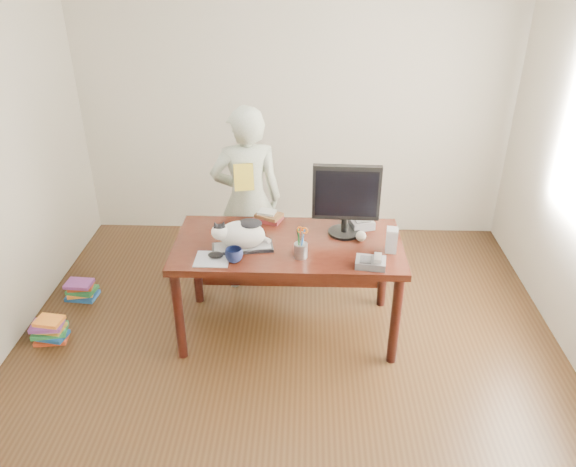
{
  "coord_description": "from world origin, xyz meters",
  "views": [
    {
      "loc": [
        0.12,
        -2.83,
        2.68
      ],
      "look_at": [
        0.0,
        0.55,
        0.85
      ],
      "focal_mm": 35.0,
      "sensor_mm": 36.0,
      "label": 1
    }
  ],
  "objects_px": {
    "speaker": "(392,240)",
    "calculator": "(360,221)",
    "mouse": "(216,255)",
    "book_pile_b": "(81,290)",
    "person": "(247,201)",
    "book_pile_a": "(50,330)",
    "pen_cup": "(301,249)",
    "baseball": "(361,236)",
    "desk": "(289,255)",
    "phone": "(371,262)",
    "monitor": "(346,197)",
    "keyboard": "(243,247)",
    "cat": "(240,234)",
    "book_stack": "(268,217)",
    "coffee_mug": "(234,255)"
  },
  "relations": [
    {
      "from": "pen_cup",
      "to": "mouse",
      "type": "bearing_deg",
      "value": -176.71
    },
    {
      "from": "monitor",
      "to": "keyboard",
      "type": "bearing_deg",
      "value": -160.06
    },
    {
      "from": "desk",
      "to": "baseball",
      "type": "bearing_deg",
      "value": -3.53
    },
    {
      "from": "monitor",
      "to": "person",
      "type": "height_order",
      "value": "person"
    },
    {
      "from": "book_stack",
      "to": "calculator",
      "type": "height_order",
      "value": "book_stack"
    },
    {
      "from": "person",
      "to": "cat",
      "type": "bearing_deg",
      "value": 80.31
    },
    {
      "from": "keyboard",
      "to": "cat",
      "type": "height_order",
      "value": "cat"
    },
    {
      "from": "cat",
      "to": "coffee_mug",
      "type": "bearing_deg",
      "value": -108.15
    },
    {
      "from": "cat",
      "to": "person",
      "type": "bearing_deg",
      "value": 82.56
    },
    {
      "from": "speaker",
      "to": "person",
      "type": "relative_size",
      "value": 0.11
    },
    {
      "from": "phone",
      "to": "person",
      "type": "relative_size",
      "value": 0.14
    },
    {
      "from": "mouse",
      "to": "baseball",
      "type": "bearing_deg",
      "value": 15.45
    },
    {
      "from": "phone",
      "to": "cat",
      "type": "bearing_deg",
      "value": 176.14
    },
    {
      "from": "calculator",
      "to": "book_stack",
      "type": "bearing_deg",
      "value": 159.51
    },
    {
      "from": "cat",
      "to": "baseball",
      "type": "bearing_deg",
      "value": 0.59
    },
    {
      "from": "monitor",
      "to": "book_pile_b",
      "type": "height_order",
      "value": "monitor"
    },
    {
      "from": "keyboard",
      "to": "baseball",
      "type": "bearing_deg",
      "value": 0.46
    },
    {
      "from": "coffee_mug",
      "to": "book_pile_b",
      "type": "xyz_separation_m",
      "value": [
        -1.37,
        0.62,
        -0.72
      ]
    },
    {
      "from": "monitor",
      "to": "coffee_mug",
      "type": "distance_m",
      "value": 0.88
    },
    {
      "from": "pen_cup",
      "to": "mouse",
      "type": "height_order",
      "value": "pen_cup"
    },
    {
      "from": "cat",
      "to": "book_pile_a",
      "type": "relative_size",
      "value": 1.5
    },
    {
      "from": "coffee_mug",
      "to": "book_pile_a",
      "type": "relative_size",
      "value": 0.44
    },
    {
      "from": "coffee_mug",
      "to": "person",
      "type": "bearing_deg",
      "value": 90.12
    },
    {
      "from": "cat",
      "to": "book_pile_b",
      "type": "distance_m",
      "value": 1.67
    },
    {
      "from": "person",
      "to": "book_pile_b",
      "type": "xyz_separation_m",
      "value": [
        -1.37,
        -0.28,
        -0.71
      ]
    },
    {
      "from": "mouse",
      "to": "phone",
      "type": "relative_size",
      "value": 0.49
    },
    {
      "from": "book_pile_a",
      "to": "keyboard",
      "type": "bearing_deg",
      "value": 4.06
    },
    {
      "from": "cat",
      "to": "book_pile_a",
      "type": "bearing_deg",
      "value": 174.4
    },
    {
      "from": "keyboard",
      "to": "phone",
      "type": "xyz_separation_m",
      "value": [
        0.86,
        -0.19,
        0.02
      ]
    },
    {
      "from": "baseball",
      "to": "person",
      "type": "bearing_deg",
      "value": 145.95
    },
    {
      "from": "desk",
      "to": "phone",
      "type": "height_order",
      "value": "phone"
    },
    {
      "from": "pen_cup",
      "to": "book_stack",
      "type": "distance_m",
      "value": 0.59
    },
    {
      "from": "desk",
      "to": "speaker",
      "type": "xyz_separation_m",
      "value": [
        0.7,
        -0.17,
        0.23
      ]
    },
    {
      "from": "baseball",
      "to": "pen_cup",
      "type": "bearing_deg",
      "value": -150.15
    },
    {
      "from": "mouse",
      "to": "book_pile_a",
      "type": "xyz_separation_m",
      "value": [
        -1.27,
        0.03,
        -0.69
      ]
    },
    {
      "from": "pen_cup",
      "to": "phone",
      "type": "xyz_separation_m",
      "value": [
        0.46,
        -0.1,
        -0.03
      ]
    },
    {
      "from": "pen_cup",
      "to": "book_pile_b",
      "type": "xyz_separation_m",
      "value": [
        -1.81,
        0.54,
        -0.74
      ]
    },
    {
      "from": "person",
      "to": "baseball",
      "type": "bearing_deg",
      "value": 134.18
    },
    {
      "from": "book_pile_a",
      "to": "pen_cup",
      "type": "bearing_deg",
      "value": 0.19
    },
    {
      "from": "coffee_mug",
      "to": "speaker",
      "type": "bearing_deg",
      "value": 9.38
    },
    {
      "from": "desk",
      "to": "phone",
      "type": "bearing_deg",
      "value": -33.86
    },
    {
      "from": "speaker",
      "to": "calculator",
      "type": "xyz_separation_m",
      "value": [
        -0.18,
        0.38,
        -0.05
      ]
    },
    {
      "from": "speaker",
      "to": "cat",
      "type": "bearing_deg",
      "value": -171.28
    },
    {
      "from": "calculator",
      "to": "person",
      "type": "height_order",
      "value": "person"
    },
    {
      "from": "calculator",
      "to": "book_pile_a",
      "type": "bearing_deg",
      "value": 175.98
    },
    {
      "from": "pen_cup",
      "to": "baseball",
      "type": "xyz_separation_m",
      "value": [
        0.42,
        0.24,
        -0.03
      ]
    },
    {
      "from": "mouse",
      "to": "book_pile_b",
      "type": "bearing_deg",
      "value": 155.08
    },
    {
      "from": "coffee_mug",
      "to": "calculator",
      "type": "xyz_separation_m",
      "value": [
        0.87,
        0.55,
        -0.02
      ]
    },
    {
      "from": "monitor",
      "to": "book_stack",
      "type": "height_order",
      "value": "monitor"
    },
    {
      "from": "book_stack",
      "to": "book_pile_b",
      "type": "height_order",
      "value": "book_stack"
    }
  ]
}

